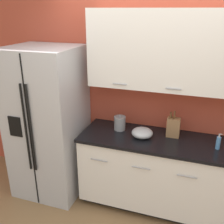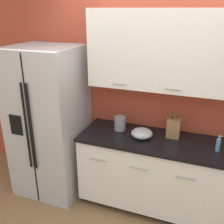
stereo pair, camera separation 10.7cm
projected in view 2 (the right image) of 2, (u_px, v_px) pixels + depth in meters
The scene contains 7 objects.
wall_back at pixel (161, 85), 2.99m from camera, with size 10.00×0.39×2.60m.
counter_unit at pixel (166, 175), 3.05m from camera, with size 2.00×0.64×0.92m.
refrigerator at pixel (50, 122), 3.30m from camera, with size 0.82×0.79×1.88m.
knife_block at pixel (173, 128), 2.92m from camera, with size 0.14×0.09×0.32m.
soap_dispenser at pixel (218, 145), 2.66m from camera, with size 0.05×0.04×0.17m.
steel_canister at pixel (120, 123), 3.12m from camera, with size 0.14×0.14×0.18m.
mixing_bowl at pixel (142, 133), 2.94m from camera, with size 0.24×0.24×0.11m.
Camera 2 is at (0.57, -1.80, 2.27)m, focal length 42.00 mm.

